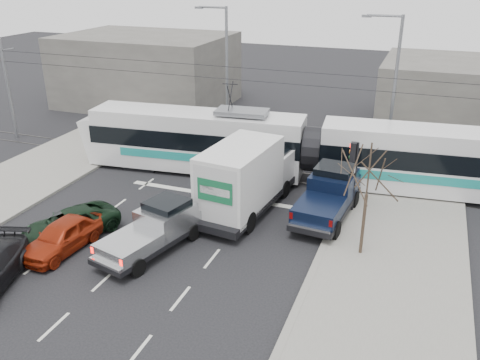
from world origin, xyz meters
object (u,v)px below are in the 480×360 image
(traffic_signal, at_px, (354,162))
(navy_pickup, at_px, (329,194))
(street_lamp_far, at_px, (224,65))
(tram, at_px, (312,150))
(green_car, at_px, (70,224))
(red_car, at_px, (62,236))
(bare_tree, at_px, (369,175))
(silver_pickup, at_px, (157,227))
(street_lamp_near, at_px, (392,83))
(box_truck, at_px, (246,178))

(traffic_signal, height_order, navy_pickup, traffic_signal)
(street_lamp_far, relative_size, tram, 0.34)
(green_car, bearing_deg, red_car, -41.64)
(bare_tree, bearing_deg, traffic_signal, 105.76)
(street_lamp_far, height_order, tram, street_lamp_far)
(bare_tree, xyz_separation_m, silver_pickup, (-8.53, -2.46, -2.79))
(tram, bearing_deg, red_car, -132.32)
(street_lamp_near, height_order, tram, street_lamp_near)
(bare_tree, relative_size, navy_pickup, 0.86)
(street_lamp_far, relative_size, box_truck, 1.19)
(navy_pickup, bearing_deg, box_truck, -162.18)
(tram, bearing_deg, box_truck, -119.86)
(street_lamp_far, distance_m, tram, 10.57)
(bare_tree, relative_size, box_truck, 0.66)
(traffic_signal, bearing_deg, silver_pickup, -138.88)
(street_lamp_near, relative_size, navy_pickup, 1.54)
(box_truck, bearing_deg, traffic_signal, 24.99)
(box_truck, bearing_deg, bare_tree, -14.47)
(tram, bearing_deg, traffic_signal, -54.73)
(street_lamp_near, bearing_deg, street_lamp_far, 170.13)
(silver_pickup, bearing_deg, traffic_signal, 55.10)
(navy_pickup, bearing_deg, traffic_signal, 43.25)
(street_lamp_near, xyz_separation_m, street_lamp_far, (-11.50, 2.00, 0.00))
(silver_pickup, height_order, navy_pickup, navy_pickup)
(traffic_signal, height_order, red_car, traffic_signal)
(box_truck, bearing_deg, street_lamp_near, 63.80)
(silver_pickup, bearing_deg, green_car, -158.87)
(tram, distance_m, navy_pickup, 4.43)
(tram, relative_size, green_car, 5.92)
(tram, height_order, box_truck, tram)
(silver_pickup, bearing_deg, bare_tree, 30.08)
(traffic_signal, xyz_separation_m, street_lamp_near, (0.84, 7.50, 2.37))
(street_lamp_near, xyz_separation_m, green_car, (-12.49, -14.49, -4.49))
(silver_pickup, height_order, red_car, silver_pickup)
(bare_tree, bearing_deg, tram, 118.62)
(navy_pickup, distance_m, red_car, 12.61)
(box_truck, distance_m, navy_pickup, 4.19)
(street_lamp_far, distance_m, red_car, 18.18)
(street_lamp_near, height_order, silver_pickup, street_lamp_near)
(bare_tree, height_order, traffic_signal, bare_tree)
(tram, relative_size, navy_pickup, 4.56)
(street_lamp_far, bearing_deg, box_truck, -63.13)
(street_lamp_far, relative_size, red_car, 2.19)
(bare_tree, distance_m, navy_pickup, 4.65)
(bare_tree, distance_m, street_lamp_near, 11.58)
(street_lamp_far, xyz_separation_m, green_car, (-0.99, -16.49, -4.49))
(bare_tree, xyz_separation_m, tram, (-3.93, 7.20, -1.87))
(box_truck, xyz_separation_m, red_car, (-6.18, -6.42, -1.11))
(street_lamp_far, relative_size, green_car, 2.00)
(bare_tree, distance_m, traffic_signal, 4.28)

